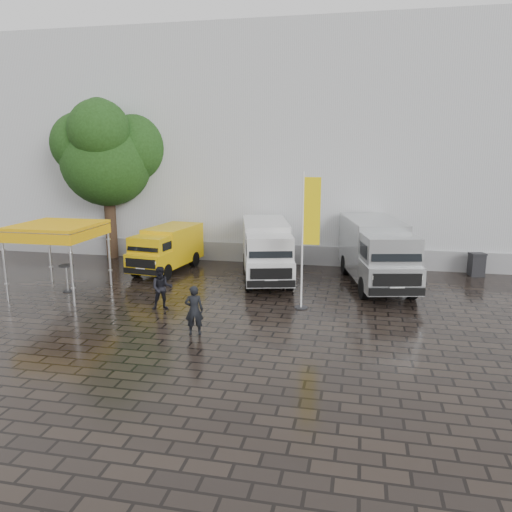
{
  "coord_description": "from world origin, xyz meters",
  "views": [
    {
      "loc": [
        2.64,
        -17.12,
        5.92
      ],
      "look_at": [
        -1.47,
        2.2,
        1.62
      ],
      "focal_mm": 35.0,
      "sensor_mm": 36.0,
      "label": 1
    }
  ],
  "objects_px": {
    "van_yellow": "(166,250)",
    "van_white": "(266,252)",
    "person_tent": "(162,288)",
    "cocktail_table": "(67,278)",
    "flagpole": "(308,234)",
    "person_front": "(194,310)",
    "wheelie_bin": "(477,264)",
    "van_silver": "(376,254)",
    "canopy_tent": "(56,229)"
  },
  "relations": [
    {
      "from": "canopy_tent",
      "to": "person_front",
      "type": "bearing_deg",
      "value": -25.6
    },
    {
      "from": "flagpole",
      "to": "person_tent",
      "type": "bearing_deg",
      "value": -166.99
    },
    {
      "from": "person_tent",
      "to": "van_yellow",
      "type": "bearing_deg",
      "value": 87.99
    },
    {
      "from": "flagpole",
      "to": "wheelie_bin",
      "type": "height_order",
      "value": "flagpole"
    },
    {
      "from": "van_silver",
      "to": "cocktail_table",
      "type": "relative_size",
      "value": 5.69
    },
    {
      "from": "van_yellow",
      "to": "van_white",
      "type": "height_order",
      "value": "van_white"
    },
    {
      "from": "flagpole",
      "to": "person_front",
      "type": "bearing_deg",
      "value": -133.31
    },
    {
      "from": "van_white",
      "to": "canopy_tent",
      "type": "distance_m",
      "value": 8.97
    },
    {
      "from": "van_white",
      "to": "person_tent",
      "type": "height_order",
      "value": "van_white"
    },
    {
      "from": "van_yellow",
      "to": "wheelie_bin",
      "type": "relative_size",
      "value": 4.17
    },
    {
      "from": "wheelie_bin",
      "to": "person_front",
      "type": "height_order",
      "value": "person_front"
    },
    {
      "from": "van_white",
      "to": "person_front",
      "type": "height_order",
      "value": "van_white"
    },
    {
      "from": "wheelie_bin",
      "to": "person_front",
      "type": "relative_size",
      "value": 0.67
    },
    {
      "from": "van_yellow",
      "to": "van_white",
      "type": "xyz_separation_m",
      "value": [
        5.02,
        -0.44,
        0.23
      ]
    },
    {
      "from": "wheelie_bin",
      "to": "person_tent",
      "type": "xyz_separation_m",
      "value": [
        -12.53,
        -7.74,
        0.27
      ]
    },
    {
      "from": "van_silver",
      "to": "cocktail_table",
      "type": "bearing_deg",
      "value": -176.12
    },
    {
      "from": "flagpole",
      "to": "canopy_tent",
      "type": "bearing_deg",
      "value": -179.51
    },
    {
      "from": "canopy_tent",
      "to": "van_yellow",
      "type": "bearing_deg",
      "value": 56.99
    },
    {
      "from": "van_yellow",
      "to": "person_front",
      "type": "relative_size",
      "value": 2.8
    },
    {
      "from": "cocktail_table",
      "to": "wheelie_bin",
      "type": "distance_m",
      "value": 18.46
    },
    {
      "from": "flagpole",
      "to": "cocktail_table",
      "type": "bearing_deg",
      "value": 179.02
    },
    {
      "from": "van_silver",
      "to": "flagpole",
      "type": "xyz_separation_m",
      "value": [
        -2.61,
        -3.91,
        1.45
      ]
    },
    {
      "from": "van_white",
      "to": "wheelie_bin",
      "type": "relative_size",
      "value": 5.4
    },
    {
      "from": "cocktail_table",
      "to": "person_front",
      "type": "distance_m",
      "value": 7.71
    },
    {
      "from": "van_yellow",
      "to": "van_white",
      "type": "distance_m",
      "value": 5.04
    },
    {
      "from": "cocktail_table",
      "to": "person_tent",
      "type": "bearing_deg",
      "value": -16.06
    },
    {
      "from": "person_tent",
      "to": "van_white",
      "type": "bearing_deg",
      "value": 37.64
    },
    {
      "from": "van_white",
      "to": "person_front",
      "type": "relative_size",
      "value": 3.63
    },
    {
      "from": "cocktail_table",
      "to": "person_front",
      "type": "relative_size",
      "value": 0.69
    },
    {
      "from": "person_front",
      "to": "person_tent",
      "type": "height_order",
      "value": "person_front"
    },
    {
      "from": "van_white",
      "to": "wheelie_bin",
      "type": "distance_m",
      "value": 9.94
    },
    {
      "from": "van_yellow",
      "to": "person_tent",
      "type": "relative_size",
      "value": 2.81
    },
    {
      "from": "van_silver",
      "to": "flagpole",
      "type": "distance_m",
      "value": 4.92
    },
    {
      "from": "canopy_tent",
      "to": "flagpole",
      "type": "height_order",
      "value": "flagpole"
    },
    {
      "from": "van_yellow",
      "to": "canopy_tent",
      "type": "height_order",
      "value": "canopy_tent"
    },
    {
      "from": "person_front",
      "to": "person_tent",
      "type": "relative_size",
      "value": 1.0
    },
    {
      "from": "van_silver",
      "to": "flagpole",
      "type": "bearing_deg",
      "value": -136.27
    },
    {
      "from": "van_yellow",
      "to": "person_tent",
      "type": "height_order",
      "value": "van_yellow"
    },
    {
      "from": "cocktail_table",
      "to": "person_tent",
      "type": "distance_m",
      "value": 5.0
    },
    {
      "from": "canopy_tent",
      "to": "person_front",
      "type": "relative_size",
      "value": 1.89
    },
    {
      "from": "van_silver",
      "to": "flagpole",
      "type": "height_order",
      "value": "flagpole"
    },
    {
      "from": "van_yellow",
      "to": "wheelie_bin",
      "type": "xyz_separation_m",
      "value": [
        14.58,
        2.18,
        -0.51
      ]
    },
    {
      "from": "van_silver",
      "to": "van_yellow",
      "type": "bearing_deg",
      "value": 164.86
    },
    {
      "from": "van_yellow",
      "to": "person_front",
      "type": "xyz_separation_m",
      "value": [
        4.07,
        -7.77,
        -0.24
      ]
    },
    {
      "from": "cocktail_table",
      "to": "wheelie_bin",
      "type": "height_order",
      "value": "cocktail_table"
    },
    {
      "from": "van_yellow",
      "to": "wheelie_bin",
      "type": "bearing_deg",
      "value": 16.14
    },
    {
      "from": "van_white",
      "to": "canopy_tent",
      "type": "relative_size",
      "value": 1.92
    },
    {
      "from": "person_tent",
      "to": "cocktail_table",
      "type": "bearing_deg",
      "value": 141.69
    },
    {
      "from": "person_front",
      "to": "cocktail_table",
      "type": "bearing_deg",
      "value": -41.33
    },
    {
      "from": "van_white",
      "to": "person_front",
      "type": "distance_m",
      "value": 7.41
    }
  ]
}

